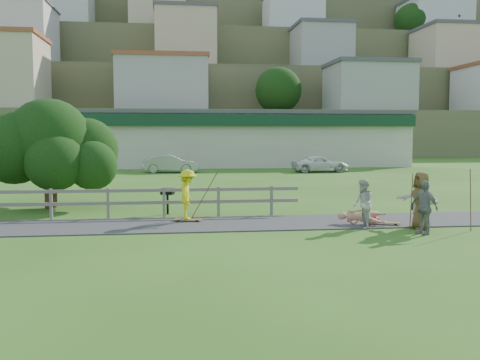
{
  "coord_description": "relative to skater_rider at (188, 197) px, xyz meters",
  "views": [
    {
      "loc": [
        -1.66,
        -16.3,
        3.07
      ],
      "look_at": [
        0.64,
        2.0,
        1.45
      ],
      "focal_mm": 40.0,
      "sensor_mm": 36.0,
      "label": 1
    }
  ],
  "objects": [
    {
      "name": "spectator_b",
      "position": [
        7.08,
        -3.06,
        -0.04
      ],
      "size": [
        0.77,
        1.05,
        1.66
      ],
      "primitive_type": "imported",
      "rotation": [
        0.0,
        0.0,
        5.15
      ],
      "color": "gray",
      "rests_on": "ground"
    },
    {
      "name": "fence",
      "position": [
        -3.44,
        1.26,
        -0.15
      ],
      "size": [
        15.05,
        0.1,
        1.1
      ],
      "color": "#605B54",
      "rests_on": "ground"
    },
    {
      "name": "bbq",
      "position": [
        -0.71,
        1.96,
        -0.37
      ],
      "size": [
        0.55,
        0.48,
        1.0
      ],
      "primitive_type": null,
      "rotation": [
        0.0,
        0.0,
        -0.34
      ],
      "color": "black",
      "rests_on": "ground"
    },
    {
      "name": "strip_mall",
      "position": [
        5.17,
        32.9,
        1.71
      ],
      "size": [
        32.5,
        10.75,
        5.1
      ],
      "color": "beige",
      "rests_on": "ground"
    },
    {
      "name": "helmet",
      "position": [
        6.32,
        -1.06,
        -0.74
      ],
      "size": [
        0.25,
        0.25,
        0.25
      ],
      "primitive_type": "sphere",
      "color": "#B3061F",
      "rests_on": "ground"
    },
    {
      "name": "car_white",
      "position": [
        11.17,
        22.95,
        -0.25
      ],
      "size": [
        4.57,
        2.29,
        1.24
      ],
      "primitive_type": "imported",
      "rotation": [
        0.0,
        0.0,
        1.62
      ],
      "color": "white",
      "rests_on": "ground"
    },
    {
      "name": "longboard_rider",
      "position": [
        0.0,
        0.0,
        -0.81
      ],
      "size": [
        0.99,
        0.42,
        0.11
      ],
      "primitive_type": null,
      "rotation": [
        0.0,
        0.0,
        -0.19
      ],
      "color": "olive",
      "rests_on": "ground"
    },
    {
      "name": "spectator_d",
      "position": [
        7.45,
        -1.98,
        -0.02
      ],
      "size": [
        1.18,
        1.63,
        1.7
      ],
      "primitive_type": "imported",
      "rotation": [
        0.0,
        0.0,
        5.19
      ],
      "color": "white",
      "rests_on": "ground"
    },
    {
      "name": "pole_spec_right",
      "position": [
        8.77,
        -2.74,
        0.11
      ],
      "size": [
        0.03,
        0.03,
        1.96
      ],
      "primitive_type": "cylinder",
      "color": "brown",
      "rests_on": "ground"
    },
    {
      "name": "pole_spec_left",
      "position": [
        6.99,
        -2.36,
        0.04
      ],
      "size": [
        0.03,
        0.03,
        1.81
      ],
      "primitive_type": "cylinder",
      "color": "brown",
      "rests_on": "ground"
    },
    {
      "name": "pole_rider",
      "position": [
        0.6,
        0.4,
        0.14
      ],
      "size": [
        0.03,
        0.03,
        2.02
      ],
      "primitive_type": "cylinder",
      "color": "brown",
      "rests_on": "ground"
    },
    {
      "name": "skater_fallen",
      "position": [
        5.72,
        -1.41,
        -0.58
      ],
      "size": [
        1.1,
        1.57,
        0.58
      ],
      "primitive_type": "imported",
      "rotation": [
        0.0,
        0.0,
        1.06
      ],
      "color": "tan",
      "rests_on": "ground"
    },
    {
      "name": "longboard_fallen",
      "position": [
        6.52,
        -1.51,
        -0.82
      ],
      "size": [
        0.96,
        0.52,
        0.1
      ],
      "primitive_type": null,
      "rotation": [
        0.0,
        0.0,
        -0.33
      ],
      "color": "olive",
      "rests_on": "ground"
    },
    {
      "name": "hillside",
      "position": [
        1.17,
        89.27,
        13.55
      ],
      "size": [
        220.0,
        67.0,
        47.5
      ],
      "color": "#566038",
      "rests_on": "ground"
    },
    {
      "name": "skater_rider",
      "position": [
        0.0,
        0.0,
        0.0
      ],
      "size": [
        0.74,
        1.17,
        1.74
      ],
      "primitive_type": "imported",
      "rotation": [
        0.0,
        0.0,
        1.48
      ],
      "color": "yellow",
      "rests_on": "ground"
    },
    {
      "name": "ground",
      "position": [
        1.17,
        -2.04,
        -0.87
      ],
      "size": [
        260.0,
        260.0,
        0.0
      ],
      "primitive_type": "plane",
      "color": "#305B1A",
      "rests_on": "ground"
    },
    {
      "name": "spectator_c",
      "position": [
        7.37,
        -2.27,
        0.06
      ],
      "size": [
        0.6,
        0.91,
        1.85
      ],
      "primitive_type": "imported",
      "rotation": [
        0.0,
        0.0,
        4.7
      ],
      "color": "brown",
      "rests_on": "ground"
    },
    {
      "name": "path",
      "position": [
        1.17,
        -0.54,
        -0.85
      ],
      "size": [
        34.0,
        3.0,
        0.04
      ],
      "primitive_type": "cube",
      "color": "#373639",
      "rests_on": "ground"
    },
    {
      "name": "spectator_a",
      "position": [
        5.59,
        -1.86,
        -0.07
      ],
      "size": [
        0.62,
        0.79,
        1.6
      ],
      "primitive_type": "imported",
      "rotation": [
        0.0,
        0.0,
        4.69
      ],
      "color": "beige",
      "rests_on": "ground"
    },
    {
      "name": "tree",
      "position": [
        -5.48,
        4.24,
        1.1
      ],
      "size": [
        5.49,
        5.49,
        3.93
      ],
      "primitive_type": null,
      "color": "black",
      "rests_on": "ground"
    },
    {
      "name": "car_silver",
      "position": [
        -0.67,
        23.84,
        -0.17
      ],
      "size": [
        4.32,
        1.66,
        1.4
      ],
      "primitive_type": "imported",
      "rotation": [
        0.0,
        0.0,
        1.53
      ],
      "color": "#9FA1A6",
      "rests_on": "ground"
    }
  ]
}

